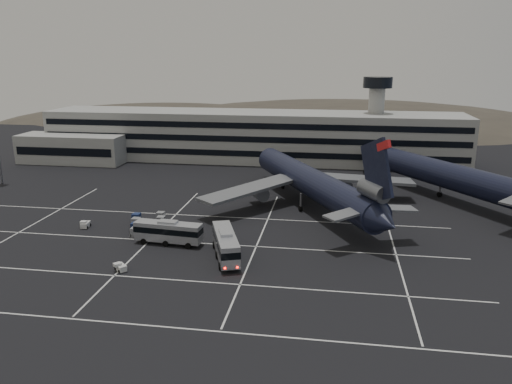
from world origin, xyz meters
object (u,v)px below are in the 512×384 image
bus_near (226,243)px  tug_a (85,224)px  trijet_main (313,183)px  bus_far (168,231)px  uld_cluster (149,224)px

bus_near → tug_a: 29.39m
trijet_main → bus_far: size_ratio=4.66×
trijet_main → uld_cluster: size_ratio=4.66×
bus_near → tug_a: bus_near is taller
tug_a → uld_cluster: size_ratio=0.20×
bus_far → tug_a: bus_far is taller
bus_near → bus_far: (-10.49, 4.20, -0.20)m
bus_near → tug_a: bearing=141.8°
bus_far → bus_near: bearing=-106.5°
tug_a → uld_cluster: (11.32, 1.52, 0.19)m
bus_far → uld_cluster: 9.09m
trijet_main → bus_near: (-11.75, -27.82, -2.88)m
trijet_main → bus_far: 32.59m
bus_near → trijet_main: bearing=47.6°
bus_far → tug_a: (-17.30, 5.19, -1.56)m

